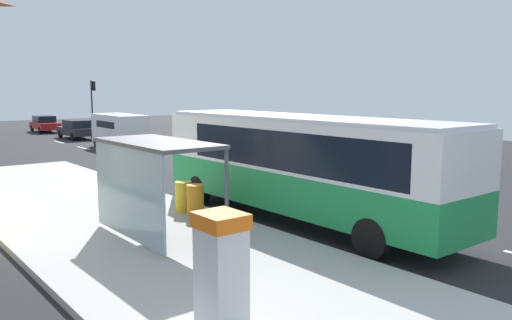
# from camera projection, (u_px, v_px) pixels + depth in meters

# --- Properties ---
(ground_plane) EXTENTS (56.00, 92.00, 0.04)m
(ground_plane) POSITION_uv_depth(u_px,v_px,m) (147.00, 166.00, 27.39)
(ground_plane) COLOR #262628
(sidewalk_platform) EXTENTS (6.20, 30.00, 0.18)m
(sidewalk_platform) POSITION_uv_depth(u_px,v_px,m) (135.00, 234.00, 14.13)
(sidewalk_platform) COLOR beige
(sidewalk_platform) RESTS_ON ground
(lane_stripe_seg_1) EXTENTS (0.16, 2.20, 0.01)m
(lane_stripe_seg_1) POSITION_uv_depth(u_px,v_px,m) (378.00, 220.00, 15.92)
(lane_stripe_seg_1) COLOR silver
(lane_stripe_seg_1) RESTS_ON ground
(lane_stripe_seg_2) EXTENTS (0.16, 2.20, 0.01)m
(lane_stripe_seg_2) POSITION_uv_depth(u_px,v_px,m) (273.00, 194.00, 19.79)
(lane_stripe_seg_2) COLOR silver
(lane_stripe_seg_2) RESTS_ON ground
(lane_stripe_seg_3) EXTENTS (0.16, 2.20, 0.01)m
(lane_stripe_seg_3) POSITION_uv_depth(u_px,v_px,m) (202.00, 177.00, 23.67)
(lane_stripe_seg_3) COLOR silver
(lane_stripe_seg_3) RESTS_ON ground
(lane_stripe_seg_4) EXTENTS (0.16, 2.20, 0.01)m
(lane_stripe_seg_4) POSITION_uv_depth(u_px,v_px,m) (151.00, 165.00, 27.54)
(lane_stripe_seg_4) COLOR silver
(lane_stripe_seg_4) RESTS_ON ground
(lane_stripe_seg_5) EXTENTS (0.16, 2.20, 0.01)m
(lane_stripe_seg_5) POSITION_uv_depth(u_px,v_px,m) (113.00, 155.00, 31.41)
(lane_stripe_seg_5) COLOR silver
(lane_stripe_seg_5) RESTS_ON ground
(lane_stripe_seg_6) EXTENTS (0.16, 2.20, 0.01)m
(lane_stripe_seg_6) POSITION_uv_depth(u_px,v_px,m) (83.00, 148.00, 35.29)
(lane_stripe_seg_6) COLOR silver
(lane_stripe_seg_6) RESTS_ON ground
(lane_stripe_seg_7) EXTENTS (0.16, 2.20, 0.01)m
(lane_stripe_seg_7) POSITION_uv_depth(u_px,v_px,m) (59.00, 142.00, 39.16)
(lane_stripe_seg_7) COLOR silver
(lane_stripe_seg_7) RESTS_ON ground
(bus) EXTENTS (2.58, 11.02, 3.21)m
(bus) POSITION_uv_depth(u_px,v_px,m) (299.00, 161.00, 15.61)
(bus) COLOR #1E8C47
(bus) RESTS_ON ground
(white_van) EXTENTS (2.13, 5.25, 2.30)m
(white_van) POSITION_uv_depth(u_px,v_px,m) (120.00, 129.00, 35.02)
(white_van) COLOR white
(white_van) RESTS_ON ground
(sedan_near) EXTENTS (1.84, 4.40, 1.52)m
(sedan_near) POSITION_uv_depth(u_px,v_px,m) (77.00, 129.00, 41.82)
(sedan_near) COLOR black
(sedan_near) RESTS_ON ground
(sedan_far) EXTENTS (1.99, 4.47, 1.52)m
(sedan_far) POSITION_uv_depth(u_px,v_px,m) (45.00, 124.00, 48.35)
(sedan_far) COLOR #A51919
(sedan_far) RESTS_ON ground
(ticket_machine) EXTENTS (0.66, 0.76, 1.94)m
(ticket_machine) POSITION_uv_depth(u_px,v_px,m) (221.00, 272.00, 8.08)
(ticket_machine) COLOR silver
(ticket_machine) RESTS_ON sidewalk_platform
(recycling_bin_orange) EXTENTS (0.52, 0.52, 0.95)m
(recycling_bin_orange) POSITION_uv_depth(u_px,v_px,m) (195.00, 200.00, 15.73)
(recycling_bin_orange) COLOR orange
(recycling_bin_orange) RESTS_ON sidewalk_platform
(recycling_bin_yellow) EXTENTS (0.52, 0.52, 0.95)m
(recycling_bin_yellow) POSITION_uv_depth(u_px,v_px,m) (184.00, 196.00, 16.28)
(recycling_bin_yellow) COLOR yellow
(recycling_bin_yellow) RESTS_ON sidewalk_platform
(traffic_light_near_side) EXTENTS (0.49, 0.28, 4.77)m
(traffic_light_near_side) POSITION_uv_depth(u_px,v_px,m) (93.00, 98.00, 46.99)
(traffic_light_near_side) COLOR #2D2D2D
(traffic_light_near_side) RESTS_ON ground
(bus_shelter) EXTENTS (1.80, 4.00, 2.50)m
(bus_shelter) POSITION_uv_depth(u_px,v_px,m) (146.00, 164.00, 13.21)
(bus_shelter) COLOR #4C4C51
(bus_shelter) RESTS_ON sidewalk_platform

